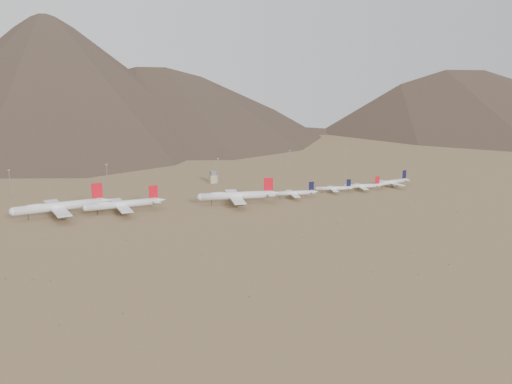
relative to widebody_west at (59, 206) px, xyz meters
name	(u,v)px	position (x,y,z in m)	size (l,w,h in m)	color
ground	(225,213)	(122.95, -40.59, -8.08)	(3000.00, 3000.00, 0.00)	#95784D
mountain_ridge	(85,50)	(122.95, 859.41, 141.92)	(4400.00, 1000.00, 300.00)	#4A392C
widebody_west	(59,206)	(0.00, 0.00, 0.00)	(78.71, 61.05, 23.43)	white
widebody_centre	(122,204)	(47.64, -6.64, -1.21)	(67.10, 51.45, 19.92)	white
widebody_east	(237,195)	(142.48, -14.84, -0.62)	(72.04, 56.46, 21.65)	white
narrowbody_a	(295,193)	(198.25, -13.45, -3.48)	(42.57, 31.13, 14.18)	white
narrowbody_b	(335,188)	(242.77, -7.17, -4.11)	(36.01, 26.71, 12.24)	white
narrowbody_c	(363,186)	(272.13, -9.38, -3.85)	(38.72, 28.54, 13.03)	white
narrowbody_d	(392,182)	(307.41, -6.95, -3.25)	(44.80, 32.68, 14.89)	white
control_tower	(213,178)	(152.95, 79.41, -2.76)	(8.00, 8.00, 12.00)	tan
mast_far_west	(10,182)	(-35.21, 83.55, 6.13)	(2.00, 0.60, 25.70)	gray
mast_west	(107,176)	(48.77, 80.93, 6.13)	(2.00, 0.60, 25.70)	gray
mast_centre	(218,170)	(156.00, 73.65, 6.13)	(2.00, 0.60, 25.70)	gray
mast_east	(290,161)	(246.60, 96.56, 6.13)	(2.00, 0.60, 25.70)	gray
mast_far_east	(345,158)	(312.00, 88.58, 6.13)	(2.00, 0.60, 25.70)	gray
desert_scrub	(229,249)	(93.84, -129.46, -7.77)	(365.10, 177.39, 0.87)	olive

